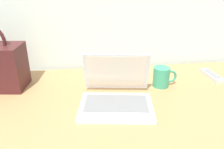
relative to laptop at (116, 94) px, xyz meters
name	(u,v)px	position (x,y,z in m)	size (l,w,h in m)	color
desk	(111,101)	(-0.02, 0.05, -0.06)	(1.60, 0.76, 0.03)	#A87A4C
laptop	(116,94)	(0.00, 0.00, 0.00)	(0.34, 0.32, 0.21)	silver
coffee_mug	(162,77)	(0.25, 0.14, 0.01)	(0.12, 0.08, 0.10)	#338C66
remote_control_near	(211,75)	(0.56, 0.21, -0.03)	(0.06, 0.16, 0.02)	#B7B7B7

